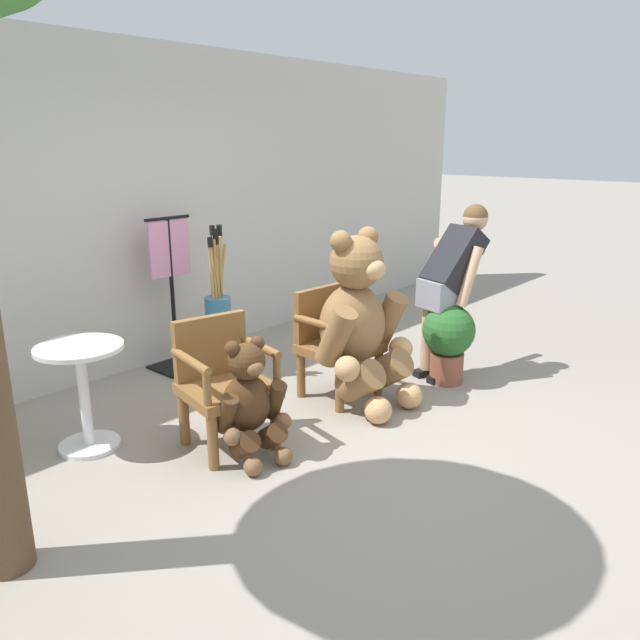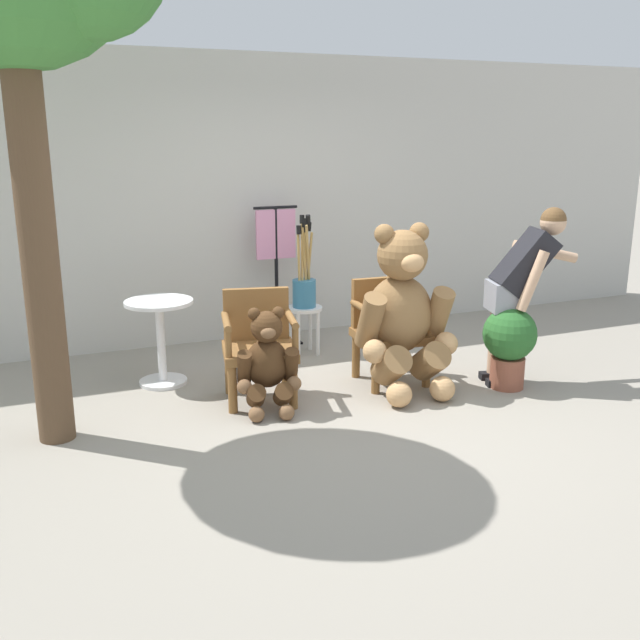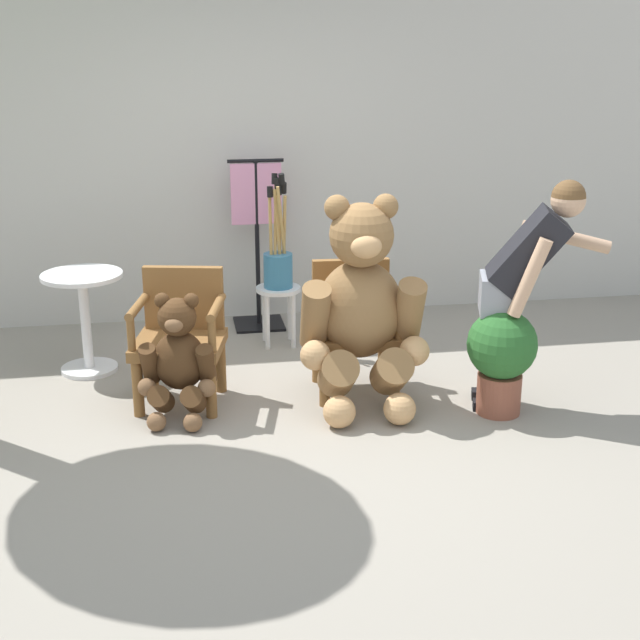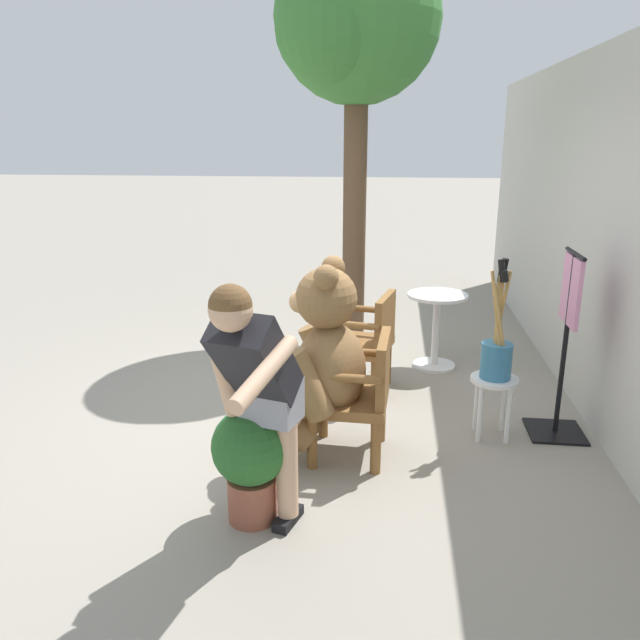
{
  "view_description": "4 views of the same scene",
  "coord_description": "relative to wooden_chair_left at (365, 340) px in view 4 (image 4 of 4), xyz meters",
  "views": [
    {
      "loc": [
        -3.03,
        -2.45,
        1.99
      ],
      "look_at": [
        0.28,
        0.48,
        0.71
      ],
      "focal_mm": 35.0,
      "sensor_mm": 36.0,
      "label": 1
    },
    {
      "loc": [
        -2.16,
        -4.53,
        2.06
      ],
      "look_at": [
        -0.15,
        0.34,
        0.66
      ],
      "focal_mm": 40.0,
      "sensor_mm": 36.0,
      "label": 2
    },
    {
      "loc": [
        -0.59,
        -4.91,
        2.34
      ],
      "look_at": [
        0.29,
        0.21,
        0.63
      ],
      "focal_mm": 50.0,
      "sensor_mm": 36.0,
      "label": 3
    },
    {
      "loc": [
        4.48,
        0.79,
        2.12
      ],
      "look_at": [
        -0.0,
        0.27,
        0.79
      ],
      "focal_mm": 35.0,
      "sensor_mm": 36.0,
      "label": 4
    }
  ],
  "objects": [
    {
      "name": "white_stool",
      "position": [
        0.76,
        0.96,
        -0.11
      ],
      "size": [
        0.34,
        0.34,
        0.46
      ],
      "color": "white",
      "rests_on": "ground"
    },
    {
      "name": "clothing_display_stand",
      "position": [
        0.65,
        1.45,
        0.26
      ],
      "size": [
        0.44,
        0.4,
        1.36
      ],
      "color": "black",
      "rests_on": "ground"
    },
    {
      "name": "person_visitor",
      "position": [
        2.11,
        -0.46,
        0.43
      ],
      "size": [
        0.89,
        0.49,
        1.47
      ],
      "color": "black",
      "rests_on": "ground"
    },
    {
      "name": "patio_tree",
      "position": [
        -1.46,
        -0.25,
        2.67
      ],
      "size": [
        1.71,
        1.63,
        4.03
      ],
      "color": "brown",
      "rests_on": "ground"
    },
    {
      "name": "potted_plant",
      "position": [
        1.97,
        -0.55,
        -0.07
      ],
      "size": [
        0.44,
        0.44,
        0.68
      ],
      "color": "brown",
      "rests_on": "ground"
    },
    {
      "name": "round_side_table",
      "position": [
        -0.65,
        0.64,
        -0.01
      ],
      "size": [
        0.56,
        0.56,
        0.72
      ],
      "color": "white",
      "rests_on": "ground"
    },
    {
      "name": "teddy_bear_small",
      "position": [
        -0.02,
        -0.28,
        -0.07
      ],
      "size": [
        0.5,
        0.5,
        0.8
      ],
      "color": "#4C3019",
      "rests_on": "ground"
    },
    {
      "name": "teddy_bear_large",
      "position": [
        1.14,
        -0.25,
        0.21
      ],
      "size": [
        0.82,
        0.79,
        1.36
      ],
      "color": "olive",
      "rests_on": "ground"
    },
    {
      "name": "wooden_chair_right",
      "position": [
        1.14,
        0.0,
        0.0
      ],
      "size": [
        0.59,
        0.55,
        0.86
      ],
      "color": "brown",
      "rests_on": "ground"
    },
    {
      "name": "ground_plane",
      "position": [
        0.56,
        -0.59,
        -0.46
      ],
      "size": [
        60.0,
        60.0,
        0.0
      ],
      "primitive_type": "plane",
      "color": "gray"
    },
    {
      "name": "brush_bucket",
      "position": [
        0.76,
        0.96,
        0.21
      ],
      "size": [
        0.22,
        0.22,
        0.87
      ],
      "color": "teal",
      "rests_on": "white_stool"
    },
    {
      "name": "back_wall",
      "position": [
        0.56,
        1.81,
        0.94
      ],
      "size": [
        10.0,
        0.16,
        2.8
      ],
      "primitive_type": "cube",
      "color": "beige",
      "rests_on": "ground"
    },
    {
      "name": "wooden_chair_left",
      "position": [
        0.0,
        0.0,
        0.0
      ],
      "size": [
        0.66,
        0.63,
        0.86
      ],
      "color": "brown",
      "rests_on": "ground"
    }
  ]
}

